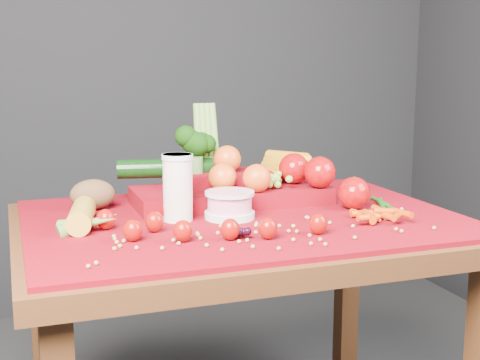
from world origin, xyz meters
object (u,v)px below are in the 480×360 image
object	(u,v)px
milk_glass	(178,185)
produce_mound	(241,181)
table	(243,257)
yogurt_bowl	(230,204)

from	to	relation	value
milk_glass	produce_mound	size ratio (longest dim) A/B	0.26
table	milk_glass	xyz separation A→B (m)	(-0.16, 0.01, 0.19)
yogurt_bowl	produce_mound	size ratio (longest dim) A/B	0.20
yogurt_bowl	produce_mound	world-z (taller)	produce_mound
table	milk_glass	size ratio (longest dim) A/B	6.79
yogurt_bowl	milk_glass	bearing A→B (deg)	170.69
yogurt_bowl	produce_mound	bearing A→B (deg)	61.63
table	milk_glass	world-z (taller)	milk_glass
table	yogurt_bowl	size ratio (longest dim) A/B	8.91
produce_mound	table	bearing A→B (deg)	-108.09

